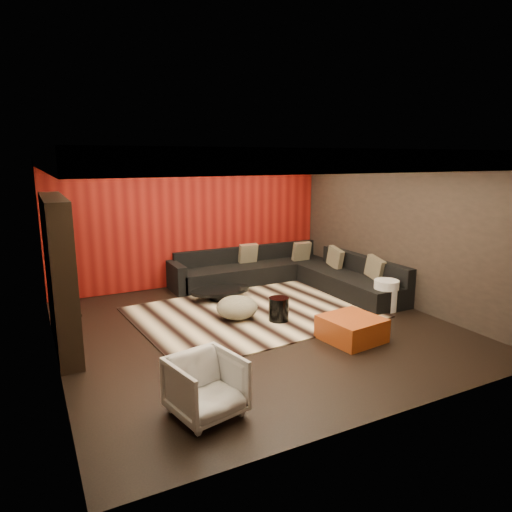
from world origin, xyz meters
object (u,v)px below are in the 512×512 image
coffee_table (221,294)px  drum_stool (279,309)px  orange_ottoman (352,329)px  sectional_sofa (288,274)px  armchair (206,386)px  white_side_table (386,295)px

coffee_table → drum_stool: (0.41, -1.56, 0.10)m
orange_ottoman → sectional_sofa: (0.68, 2.99, 0.08)m
orange_ottoman → armchair: (-2.72, -0.94, 0.15)m
drum_stool → armchair: (-2.12, -2.14, 0.11)m
white_side_table → sectional_sofa: size_ratio=0.15×
drum_stool → armchair: size_ratio=0.55×
white_side_table → orange_ottoman: bearing=-149.9°
white_side_table → armchair: (-4.17, -1.78, 0.05)m
coffee_table → orange_ottoman: (1.00, -2.76, 0.06)m
coffee_table → sectional_sofa: size_ratio=0.32×
orange_ottoman → drum_stool: bearing=116.3°
orange_ottoman → sectional_sofa: size_ratio=0.22×
drum_stool → armchair: armchair is taller
orange_ottoman → armchair: size_ratio=1.11×
sectional_sofa → coffee_table: bearing=-172.0°
white_side_table → orange_ottoman: white_side_table is taller
drum_stool → white_side_table: 2.07m
white_side_table → armchair: size_ratio=0.77×
armchair → sectional_sofa: size_ratio=0.20×
armchair → orange_ottoman: bearing=6.9°
drum_stool → orange_ottoman: drum_stool is taller
white_side_table → sectional_sofa: (-0.77, 2.15, -0.02)m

